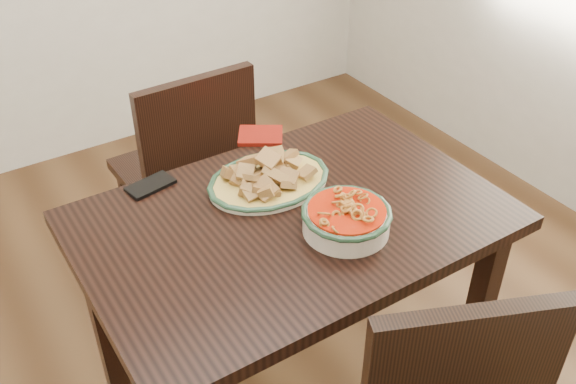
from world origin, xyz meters
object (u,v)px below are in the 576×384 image
dining_table (292,247)px  chair_far (189,167)px  fish_plate (269,171)px  noodle_bowl (346,217)px  smartphone (150,185)px

dining_table → chair_far: (0.02, 0.71, -0.14)m
fish_plate → noodle_bowl: 0.29m
dining_table → noodle_bowl: bearing=-58.5°
fish_plate → noodle_bowl: fish_plate is taller
chair_far → fish_plate: 0.63m
dining_table → smartphone: (-0.26, 0.32, 0.12)m
dining_table → smartphone: smartphone is taller
noodle_bowl → smartphone: bearing=127.4°
noodle_bowl → smartphone: (-0.34, 0.45, -0.04)m
dining_table → noodle_bowl: 0.22m
fish_plate → smartphone: bearing=149.5°
dining_table → fish_plate: size_ratio=3.13×
dining_table → chair_far: size_ratio=1.23×
dining_table → smartphone: size_ratio=8.40×
chair_far → smartphone: bearing=53.0°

